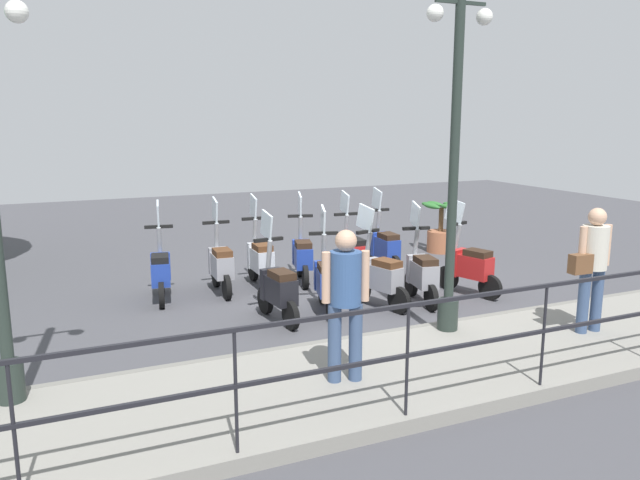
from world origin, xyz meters
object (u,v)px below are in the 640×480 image
Objects in this scene: pedestrian_with_bag at (593,261)px; scooter_far_1 at (352,253)px; scooter_near_1 at (422,273)px; scooter_near_2 at (380,276)px; scooter_far_0 at (384,247)px; scooter_near_0 at (470,266)px; scooter_far_3 at (260,259)px; scooter_far_2 at (302,255)px; lamp_post_near at (453,179)px; scooter_near_4 at (278,288)px; scooter_far_5 at (161,271)px; scooter_near_3 at (326,280)px; pedestrian_distant at (345,294)px; scooter_far_4 at (221,264)px; potted_palm at (441,231)px.

scooter_far_1 is (4.05, 1.30, -0.60)m from pedestrian_with_bag.
scooter_far_1 is (1.72, 0.33, 0.00)m from scooter_near_1.
scooter_near_2 is 2.16m from scooter_far_0.
pedestrian_with_bag is at bearing 163.25° from scooter_near_0.
scooter_far_3 is (0.20, 1.63, 0.00)m from scooter_far_1.
scooter_far_2 is 1.00× the size of scooter_far_3.
lamp_post_near is 2.03m from pedestrian_with_bag.
pedestrian_with_bag is at bearing -117.17° from lamp_post_near.
scooter_near_0 is 1.00× the size of scooter_far_3.
scooter_near_4 and scooter_far_5 have the same top height.
pedestrian_with_bag is 2.59m from scooter_near_1.
scooter_near_3 is 1.00× the size of scooter_near_4.
scooter_far_5 is (1.78, 3.64, 0.00)m from scooter_near_1.
scooter_near_3 is 1.93m from scooter_far_1.
scooter_near_1 is (2.32, 0.98, -0.60)m from pedestrian_with_bag.
scooter_near_0 is 1.00× the size of scooter_near_3.
pedestrian_distant is at bearing 147.76° from scooter_far_0.
pedestrian_with_bag is 1.03× the size of scooter_near_2.
scooter_far_0 is 3.12m from scooter_far_4.
scooter_near_3 is at bearing -174.87° from scooter_far_2.
pedestrian_distant is 1.03× the size of scooter_far_5.
scooter_far_5 is (1.57, 2.12, 0.00)m from scooter_near_3.
scooter_far_0 is 4.09m from scooter_far_5.
pedestrian_with_bag is at bearing 105.54° from pedestrian_distant.
pedestrian_with_bag reaches higher than scooter_near_0.
pedestrian_with_bag is 6.20m from scooter_far_5.
lamp_post_near is 4.04m from scooter_far_3.
scooter_near_1 is 1.00× the size of scooter_far_4.
scooter_far_1 is (-0.20, 0.77, 0.00)m from scooter_far_0.
scooter_far_2 is at bearing 5.61° from scooter_near_3.
scooter_near_4 is (-0.00, 1.64, 0.00)m from scooter_near_2.
potted_palm is 4.82m from scooter_near_3.
scooter_far_1 is 1.00× the size of scooter_far_3.
scooter_far_2 is at bearing -37.22° from scooter_near_4.
scooter_far_5 is (4.10, 4.61, -0.60)m from pedestrian_with_bag.
scooter_near_3 is at bearing 173.58° from pedestrian_distant.
lamp_post_near reaches higher than scooter_near_2.
scooter_far_3 is at bearing -74.77° from scooter_far_5.
scooter_far_5 is at bearing -150.57° from pedestrian_distant.
lamp_post_near is 2.84× the size of scooter_near_2.
scooter_near_2 is at bearing -144.11° from scooter_far_3.
scooter_far_3 is (4.33, -0.54, -0.60)m from pedestrian_distant.
scooter_near_2 is 1.00× the size of scooter_far_5.
scooter_far_2 and scooter_far_3 have the same top height.
pedestrian_with_bag reaches higher than potted_palm.
scooter_far_3 and scooter_far_5 have the same top height.
pedestrian_with_bag is at bearing -170.93° from scooter_far_0.
scooter_far_1 is at bearing -22.05° from scooter_near_3.
scooter_far_2 is at bearing 29.43° from pedestrian_with_bag.
scooter_near_0 and scooter_far_2 have the same top height.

